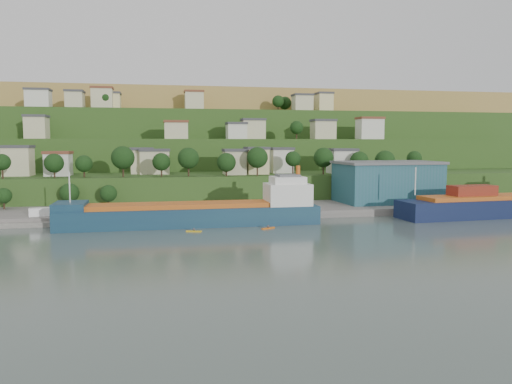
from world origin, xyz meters
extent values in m
plane|color=#42504A|center=(0.00, 0.00, 0.00)|extent=(500.00, 500.00, 0.00)
cube|color=slate|center=(20.00, 28.00, 0.00)|extent=(220.00, 26.00, 4.00)
cube|color=slate|center=(-55.00, 22.00, 0.00)|extent=(40.00, 18.00, 2.40)
cube|color=#284719|center=(0.00, 56.00, 0.00)|extent=(260.00, 32.00, 20.00)
cube|color=#284719|center=(0.00, 86.00, 0.00)|extent=(280.00, 32.00, 44.00)
cube|color=#284719|center=(0.00, 116.00, 0.00)|extent=(300.00, 32.00, 70.00)
cube|color=olive|center=(0.00, 190.00, 0.00)|extent=(360.00, 120.00, 96.00)
cube|color=beige|center=(-65.02, 57.03, 14.46)|extent=(8.24, 8.04, 8.92)
cube|color=#3F3F44|center=(-65.02, 57.03, 19.37)|extent=(8.84, 8.64, 0.90)
cube|color=silver|center=(-52.49, 54.85, 13.51)|extent=(7.57, 8.37, 7.01)
cube|color=brown|center=(-52.49, 54.85, 17.46)|extent=(8.17, 8.97, 0.90)
cube|color=beige|center=(-26.45, 61.74, 14.02)|extent=(7.31, 7.90, 8.05)
cube|color=#3F3F44|center=(-26.45, 61.74, 18.50)|extent=(7.91, 8.50, 0.90)
cube|color=beige|center=(-22.15, 59.43, 13.82)|extent=(9.73, 8.59, 7.64)
cube|color=#3F3F44|center=(-22.15, 59.43, 18.09)|extent=(10.33, 9.19, 0.90)
cube|color=beige|center=(4.00, 50.36, 13.83)|extent=(7.02, 7.82, 7.67)
cube|color=#3F3F44|center=(4.00, 50.36, 18.12)|extent=(7.62, 8.42, 0.90)
cube|color=beige|center=(11.94, 52.51, 14.15)|extent=(7.08, 8.92, 8.30)
cube|color=#3F3F44|center=(11.94, 52.51, 18.75)|extent=(7.68, 9.52, 0.90)
cube|color=silver|center=(21.70, 56.91, 14.05)|extent=(7.37, 7.25, 8.09)
cube|color=#3F3F44|center=(21.70, 56.91, 18.54)|extent=(7.97, 7.85, 0.90)
cube|color=silver|center=(41.83, 50.54, 13.87)|extent=(8.66, 8.26, 7.75)
cube|color=#3F3F44|center=(41.83, 50.54, 18.20)|extent=(9.26, 8.86, 0.90)
cube|color=beige|center=(-66.31, 89.45, 26.12)|extent=(7.66, 8.69, 8.24)
cube|color=#3F3F44|center=(-66.31, 89.45, 30.69)|extent=(8.26, 9.29, 0.90)
cube|color=beige|center=(-14.14, 81.03, 25.10)|extent=(8.71, 8.76, 6.20)
cube|color=brown|center=(-14.14, 81.03, 28.65)|extent=(9.31, 9.36, 0.90)
cube|color=silver|center=(10.42, 88.10, 25.01)|extent=(7.70, 7.96, 6.02)
cube|color=#3F3F44|center=(10.42, 88.10, 28.47)|extent=(8.30, 8.56, 0.90)
cube|color=beige|center=(17.70, 89.75, 25.83)|extent=(9.19, 7.65, 7.66)
cube|color=#3F3F44|center=(17.70, 89.75, 30.11)|extent=(9.79, 8.25, 0.90)
cube|color=beige|center=(46.12, 84.13, 25.67)|extent=(9.02, 7.43, 7.35)
cube|color=#3F3F44|center=(46.12, 84.13, 29.80)|extent=(9.62, 8.03, 0.90)
cube|color=silver|center=(64.88, 80.19, 26.13)|extent=(9.80, 7.05, 8.26)
cube|color=brown|center=(64.88, 80.19, 30.71)|extent=(10.40, 7.65, 0.90)
cube|color=beige|center=(67.95, 86.82, 25.40)|extent=(7.96, 7.17, 6.79)
cube|color=#3F3F44|center=(67.95, 86.82, 29.24)|extent=(8.56, 7.77, 0.90)
cube|color=silver|center=(-69.89, 110.28, 38.63)|extent=(9.49, 7.62, 7.25)
cube|color=#3F3F44|center=(-69.89, 110.28, 42.70)|extent=(10.09, 8.22, 0.90)
cube|color=beige|center=(-55.43, 110.97, 38.43)|extent=(7.07, 8.89, 6.86)
cube|color=#3F3F44|center=(-55.43, 110.97, 42.31)|extent=(7.67, 9.49, 0.90)
cube|color=beige|center=(-44.51, 113.76, 39.42)|extent=(8.83, 7.20, 8.85)
cube|color=brown|center=(-44.51, 113.76, 44.30)|extent=(9.43, 7.80, 0.90)
cube|color=beige|center=(-41.03, 119.85, 38.62)|extent=(7.40, 8.42, 7.24)
cube|color=#3F3F44|center=(-41.03, 119.85, 42.69)|extent=(8.00, 9.02, 0.90)
cube|color=beige|center=(-4.35, 120.94, 39.37)|extent=(8.38, 7.63, 8.75)
cube|color=brown|center=(-4.35, 120.94, 44.20)|extent=(8.98, 8.23, 0.90)
cube|color=beige|center=(45.88, 114.30, 38.74)|extent=(8.61, 7.60, 7.49)
cube|color=#3F3F44|center=(45.88, 114.30, 42.94)|extent=(9.21, 8.20, 0.90)
cube|color=beige|center=(57.86, 118.73, 39.43)|extent=(7.06, 8.52, 8.85)
cube|color=#3F3F44|center=(57.86, 118.73, 44.30)|extent=(7.66, 9.12, 0.90)
cylinder|color=#382619|center=(-65.83, 43.07, 11.80)|extent=(0.50, 0.50, 3.60)
sphere|color=black|center=(-65.83, 43.07, 14.92)|extent=(4.81, 4.81, 4.81)
cylinder|color=#382619|center=(-52.00, 45.81, 11.41)|extent=(0.50, 0.50, 2.82)
sphere|color=black|center=(-52.00, 45.81, 14.42)|extent=(5.81, 5.81, 5.81)
cylinder|color=#382619|center=(-43.31, 45.47, 11.38)|extent=(0.50, 0.50, 2.76)
sphere|color=black|center=(-43.31, 45.47, 14.19)|extent=(5.20, 5.20, 5.20)
cylinder|color=#382619|center=(-31.62, 44.27, 12.02)|extent=(0.50, 0.50, 4.04)
sphere|color=black|center=(-31.62, 44.27, 16.00)|extent=(7.12, 7.12, 7.12)
cylinder|color=#382619|center=(-20.00, 44.20, 11.55)|extent=(0.50, 0.50, 3.11)
sphere|color=black|center=(-20.00, 44.20, 14.64)|extent=(5.57, 5.57, 5.57)
cylinder|color=#382619|center=(-11.62, 43.69, 11.96)|extent=(0.50, 0.50, 3.92)
sphere|color=black|center=(-11.62, 43.69, 15.75)|extent=(6.67, 6.67, 6.67)
cylinder|color=#382619|center=(0.23, 42.28, 11.37)|extent=(0.50, 0.50, 2.74)
sphere|color=black|center=(0.23, 42.28, 14.41)|extent=(6.04, 6.04, 6.04)
cylinder|color=#382619|center=(10.23, 42.44, 12.01)|extent=(0.50, 0.50, 4.02)
sphere|color=black|center=(10.23, 42.44, 15.87)|extent=(6.76, 6.76, 6.76)
cylinder|color=#382619|center=(22.42, 43.91, 11.99)|extent=(0.50, 0.50, 3.97)
sphere|color=black|center=(22.42, 43.91, 15.35)|extent=(5.03, 5.03, 5.03)
cylinder|color=#382619|center=(33.18, 44.78, 11.93)|extent=(0.50, 0.50, 3.86)
sphere|color=black|center=(33.18, 44.78, 15.68)|extent=(6.59, 6.59, 6.59)
cylinder|color=#382619|center=(45.47, 43.79, 11.45)|extent=(0.50, 0.50, 2.90)
sphere|color=black|center=(45.47, 43.79, 14.60)|extent=(6.17, 6.17, 6.17)
cylinder|color=#382619|center=(54.25, 42.82, 11.37)|extent=(0.50, 0.50, 2.75)
sphere|color=black|center=(54.25, 42.82, 14.61)|extent=(6.78, 6.78, 6.78)
cylinder|color=#382619|center=(65.99, 44.64, 11.90)|extent=(0.50, 0.50, 3.81)
sphere|color=black|center=(65.99, 44.64, 15.21)|extent=(5.11, 5.11, 5.11)
cylinder|color=#382619|center=(-42.82, 111.96, 36.82)|extent=(0.50, 0.50, 3.64)
sphere|color=black|center=(-42.82, 111.96, 39.92)|extent=(4.66, 4.66, 4.66)
cylinder|color=#382619|center=(39.78, 123.60, 36.57)|extent=(0.50, 0.50, 3.13)
sphere|color=black|center=(39.78, 123.60, 39.85)|extent=(6.23, 6.23, 6.23)
cylinder|color=#382619|center=(34.03, 81.43, 23.62)|extent=(0.50, 0.50, 3.24)
sphere|color=black|center=(34.03, 81.43, 26.72)|extent=(5.38, 5.38, 5.38)
cylinder|color=#382619|center=(35.53, 119.97, 36.89)|extent=(0.50, 0.50, 3.79)
sphere|color=black|center=(35.53, 119.97, 40.34)|extent=(5.63, 5.63, 5.63)
cube|color=#132D4A|center=(-13.11, 9.37, 1.38)|extent=(64.37, 10.72, 6.43)
cube|color=#BF5919|center=(-14.94, 9.37, 5.14)|extent=(47.82, 8.72, 1.10)
cube|color=#132D4A|center=(-41.57, 9.37, 5.51)|extent=(7.44, 10.17, 1.84)
cube|color=silver|center=(11.68, 9.37, 7.35)|extent=(11.11, 9.29, 5.51)
cube|color=silver|center=(11.68, 9.37, 11.02)|extent=(8.33, 7.43, 1.84)
cube|color=#595B5E|center=(11.68, 9.37, 12.21)|extent=(5.56, 5.56, 0.55)
cylinder|color=#BF5919|center=(14.44, 9.37, 13.31)|extent=(1.11, 1.11, 2.75)
cylinder|color=silver|center=(-41.57, 9.37, 10.10)|extent=(0.33, 0.33, 7.35)
cube|color=silver|center=(-38.82, 9.37, 3.49)|extent=(12.95, 10.50, 0.23)
cube|color=#0D153C|center=(75.23, 9.35, 1.40)|extent=(64.99, 15.17, 7.08)
cube|color=#BF5919|center=(73.08, 9.35, 5.47)|extent=(47.73, 12.06, 1.07)
cylinder|color=silver|center=(47.32, 9.35, 10.20)|extent=(0.37, 0.37, 7.51)
cube|color=maroon|center=(64.50, 9.35, 7.41)|extent=(13.22, 6.25, 2.79)
cube|color=#1F545F|center=(49.54, 31.00, 8.00)|extent=(30.74, 19.26, 12.00)
cube|color=#595B5E|center=(49.54, 31.00, 14.40)|extent=(31.78, 20.30, 0.80)
cube|color=white|center=(-50.19, 19.36, 2.64)|extent=(6.57, 3.87, 2.87)
cube|color=silver|center=(-44.81, 18.48, 1.56)|extent=(3.79, 2.25, 0.71)
cube|color=orange|center=(4.76, 1.02, 0.14)|extent=(3.56, 2.07, 0.27)
sphere|color=#3F3F44|center=(4.76, 1.02, 0.59)|extent=(0.63, 0.63, 0.63)
cube|color=gold|center=(-13.01, 0.21, 0.14)|extent=(3.65, 1.71, 0.27)
sphere|color=#3F3F44|center=(-13.01, 0.21, 0.59)|extent=(0.64, 0.64, 0.64)
camera|label=1|loc=(-20.47, -114.37, 20.45)|focal=35.00mm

